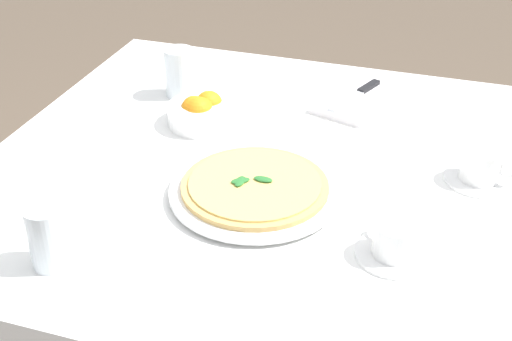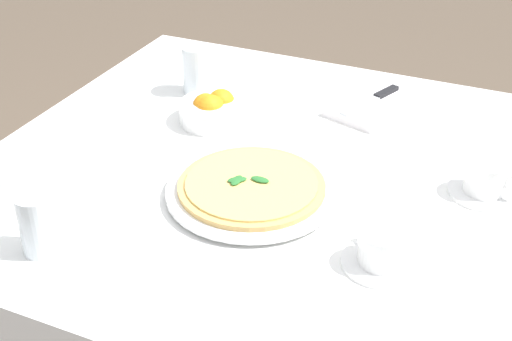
{
  "view_description": "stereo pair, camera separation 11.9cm",
  "coord_description": "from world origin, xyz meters",
  "px_view_note": "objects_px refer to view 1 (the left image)",
  "views": [
    {
      "loc": [
        1.15,
        0.37,
        1.45
      ],
      "look_at": [
        0.06,
        0.02,
        0.74
      ],
      "focal_mm": 49.32,
      "sensor_mm": 36.0,
      "label": 1
    },
    {
      "loc": [
        1.11,
        0.48,
        1.45
      ],
      "look_at": [
        0.06,
        0.02,
        0.74
      ],
      "focal_mm": 49.32,
      "sensor_mm": 36.0,
      "label": 2
    }
  ],
  "objects_px": {
    "pizza": "(255,185)",
    "coffee_cup_far_left": "(395,241)",
    "dinner_knife": "(357,94)",
    "citrus_bowl": "(201,112)",
    "water_glass_left_edge": "(180,75)",
    "coffee_cup_back_corner": "(481,167)",
    "pizza_plate": "(255,191)",
    "coffee_cup_near_left": "(5,195)",
    "napkin_folded": "(357,99)",
    "water_glass_center_back": "(49,240)"
  },
  "relations": [
    {
      "from": "pizza",
      "to": "coffee_cup_far_left",
      "type": "xyz_separation_m",
      "value": [
        0.1,
        0.27,
        0.0
      ]
    },
    {
      "from": "dinner_knife",
      "to": "citrus_bowl",
      "type": "distance_m",
      "value": 0.37
    },
    {
      "from": "water_glass_left_edge",
      "to": "coffee_cup_back_corner",
      "type": "bearing_deg",
      "value": 75.78
    },
    {
      "from": "dinner_knife",
      "to": "citrus_bowl",
      "type": "bearing_deg",
      "value": -35.05
    },
    {
      "from": "dinner_knife",
      "to": "pizza_plate",
      "type": "bearing_deg",
      "value": 8.18
    },
    {
      "from": "coffee_cup_far_left",
      "to": "coffee_cup_near_left",
      "type": "xyz_separation_m",
      "value": [
        0.08,
        -0.69,
        0.0
      ]
    },
    {
      "from": "pizza",
      "to": "water_glass_left_edge",
      "type": "height_order",
      "value": "water_glass_left_edge"
    },
    {
      "from": "coffee_cup_near_left",
      "to": "napkin_folded",
      "type": "xyz_separation_m",
      "value": [
        -0.62,
        0.52,
        -0.02
      ]
    },
    {
      "from": "dinner_knife",
      "to": "pizza",
      "type": "bearing_deg",
      "value": 8.16
    },
    {
      "from": "dinner_knife",
      "to": "napkin_folded",
      "type": "bearing_deg",
      "value": 180.0
    },
    {
      "from": "coffee_cup_far_left",
      "to": "pizza",
      "type": "bearing_deg",
      "value": -109.27
    },
    {
      "from": "pizza",
      "to": "dinner_knife",
      "type": "relative_size",
      "value": 1.46
    },
    {
      "from": "coffee_cup_near_left",
      "to": "napkin_folded",
      "type": "relative_size",
      "value": 0.53
    },
    {
      "from": "pizza_plate",
      "to": "water_glass_center_back",
      "type": "distance_m",
      "value": 0.38
    },
    {
      "from": "pizza_plate",
      "to": "napkin_folded",
      "type": "bearing_deg",
      "value": 166.58
    },
    {
      "from": "coffee_cup_near_left",
      "to": "dinner_knife",
      "type": "relative_size",
      "value": 0.7
    },
    {
      "from": "coffee_cup_back_corner",
      "to": "napkin_folded",
      "type": "distance_m",
      "value": 0.39
    },
    {
      "from": "pizza_plate",
      "to": "pizza",
      "type": "bearing_deg",
      "value": -76.81
    },
    {
      "from": "pizza",
      "to": "napkin_folded",
      "type": "height_order",
      "value": "pizza"
    },
    {
      "from": "water_glass_center_back",
      "to": "dinner_knife",
      "type": "height_order",
      "value": "water_glass_center_back"
    },
    {
      "from": "water_glass_center_back",
      "to": "napkin_folded",
      "type": "distance_m",
      "value": 0.82
    },
    {
      "from": "napkin_folded",
      "to": "water_glass_left_edge",
      "type": "bearing_deg",
      "value": -61.09
    },
    {
      "from": "citrus_bowl",
      "to": "pizza",
      "type": "bearing_deg",
      "value": 39.97
    },
    {
      "from": "pizza",
      "to": "water_glass_center_back",
      "type": "relative_size",
      "value": 2.51
    },
    {
      "from": "coffee_cup_far_left",
      "to": "pizza_plate",
      "type": "bearing_deg",
      "value": -109.29
    },
    {
      "from": "pizza",
      "to": "coffee_cup_near_left",
      "type": "bearing_deg",
      "value": -66.97
    },
    {
      "from": "water_glass_left_edge",
      "to": "citrus_bowl",
      "type": "relative_size",
      "value": 0.77
    },
    {
      "from": "pizza_plate",
      "to": "coffee_cup_back_corner",
      "type": "height_order",
      "value": "coffee_cup_back_corner"
    },
    {
      "from": "napkin_folded",
      "to": "pizza",
      "type": "bearing_deg",
      "value": 3.58
    },
    {
      "from": "coffee_cup_near_left",
      "to": "coffee_cup_far_left",
      "type": "bearing_deg",
      "value": 96.72
    },
    {
      "from": "dinner_knife",
      "to": "citrus_bowl",
      "type": "xyz_separation_m",
      "value": [
        0.2,
        -0.31,
        0.0
      ]
    },
    {
      "from": "coffee_cup_far_left",
      "to": "water_glass_left_edge",
      "type": "height_order",
      "value": "water_glass_left_edge"
    },
    {
      "from": "water_glass_left_edge",
      "to": "pizza",
      "type": "bearing_deg",
      "value": 40.06
    },
    {
      "from": "napkin_folded",
      "to": "dinner_knife",
      "type": "xyz_separation_m",
      "value": [
        0.0,
        -0.0,
        0.01
      ]
    },
    {
      "from": "water_glass_center_back",
      "to": "water_glass_left_edge",
      "type": "xyz_separation_m",
      "value": [
        -0.65,
        -0.05,
        0.0
      ]
    },
    {
      "from": "pizza_plate",
      "to": "coffee_cup_far_left",
      "type": "distance_m",
      "value": 0.29
    },
    {
      "from": "coffee_cup_near_left",
      "to": "napkin_folded",
      "type": "distance_m",
      "value": 0.81
    },
    {
      "from": "coffee_cup_back_corner",
      "to": "coffee_cup_near_left",
      "type": "xyz_separation_m",
      "value": [
        0.36,
        -0.81,
        -0.0
      ]
    },
    {
      "from": "water_glass_center_back",
      "to": "napkin_folded",
      "type": "bearing_deg",
      "value": 153.92
    },
    {
      "from": "water_glass_center_back",
      "to": "dinner_knife",
      "type": "bearing_deg",
      "value": 153.9
    },
    {
      "from": "water_glass_left_edge",
      "to": "dinner_knife",
      "type": "relative_size",
      "value": 0.62
    },
    {
      "from": "citrus_bowl",
      "to": "napkin_folded",
      "type": "bearing_deg",
      "value": 123.65
    },
    {
      "from": "water_glass_left_edge",
      "to": "dinner_knife",
      "type": "distance_m",
      "value": 0.42
    },
    {
      "from": "water_glass_left_edge",
      "to": "citrus_bowl",
      "type": "height_order",
      "value": "water_glass_left_edge"
    },
    {
      "from": "pizza",
      "to": "coffee_cup_near_left",
      "type": "height_order",
      "value": "coffee_cup_near_left"
    },
    {
      "from": "dinner_knife",
      "to": "citrus_bowl",
      "type": "height_order",
      "value": "citrus_bowl"
    },
    {
      "from": "coffee_cup_far_left",
      "to": "water_glass_left_edge",
      "type": "bearing_deg",
      "value": -128.38
    },
    {
      "from": "napkin_folded",
      "to": "citrus_bowl",
      "type": "height_order",
      "value": "citrus_bowl"
    },
    {
      "from": "dinner_knife",
      "to": "coffee_cup_far_left",
      "type": "bearing_deg",
      "value": 38.7
    },
    {
      "from": "coffee_cup_far_left",
      "to": "citrus_bowl",
      "type": "xyz_separation_m",
      "value": [
        -0.34,
        -0.48,
        -0.0
      ]
    }
  ]
}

